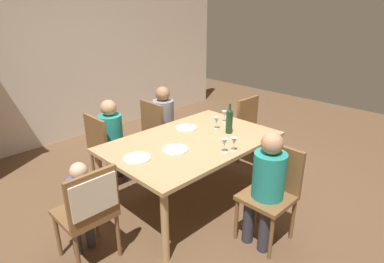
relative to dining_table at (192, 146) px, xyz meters
The scene contains 20 objects.
ground_plane 0.67m from the dining_table, ahead, with size 10.00×10.00×0.00m, color brown.
rear_room_partition 2.88m from the dining_table, 90.00° to the left, with size 6.40×0.12×2.70m, color beige.
dining_table is the anchor object (origin of this frame).
chair_far_right 1.04m from the dining_table, 71.42° to the left, with size 0.44×0.44×0.92m.
chair_far_left 1.11m from the dining_table, 117.21° to the left, with size 0.44×0.44×0.92m.
chair_near 0.99m from the dining_table, 84.91° to the right, with size 0.44×0.44×0.92m.
chair_left_end 1.31m from the dining_table, behind, with size 0.44×0.46×0.92m.
chair_right_end 1.32m from the dining_table, ahead, with size 0.44×0.44×0.92m.
person_woman_host 1.07m from the dining_table, 65.71° to the left, with size 0.34×0.29×1.10m.
person_man_bearded 1.05m from the dining_table, 111.76° to the left, with size 0.33×0.28×1.08m.
person_man_guest 0.98m from the dining_table, 91.50° to the right, with size 0.34×0.29×1.11m.
person_child_small 1.31m from the dining_table, behind, with size 0.22×0.25×0.94m.
wine_bottle_tall_green 0.52m from the dining_table, 18.44° to the right, with size 0.08×0.08×0.35m.
wine_glass_near_left 0.47m from the dining_table, ahead, with size 0.07×0.07×0.15m.
wine_glass_centre 0.48m from the dining_table, 90.01° to the right, with size 0.07×0.07×0.15m.
wine_glass_near_right 0.72m from the dining_table, ahead, with size 0.07×0.07×0.15m.
wine_glass_far 0.54m from the dining_table, 79.18° to the right, with size 0.07×0.07×0.15m.
dinner_plate_host 0.37m from the dining_table, 55.98° to the left, with size 0.25×0.25×0.01m, color white.
dinner_plate_guest_left 0.32m from the dining_table, 168.50° to the right, with size 0.27×0.27×0.01m, color white.
dinner_plate_guest_right 0.70m from the dining_table, behind, with size 0.27×0.27×0.01m, color white.
Camera 1 is at (-2.29, -2.30, 2.13)m, focal length 30.24 mm.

